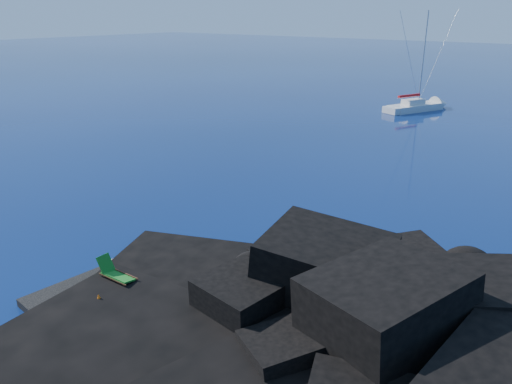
# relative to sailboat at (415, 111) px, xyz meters

# --- Properties ---
(ground) EXTENTS (400.00, 400.00, 0.00)m
(ground) POSITION_rel_sailboat_xyz_m (2.56, -50.42, 0.00)
(ground) COLOR #04143C
(ground) RESTS_ON ground
(headland) EXTENTS (24.00, 24.00, 3.60)m
(headland) POSITION_rel_sailboat_xyz_m (15.56, -47.42, 0.00)
(headland) COLOR black
(headland) RESTS_ON ground
(beach) EXTENTS (9.08, 6.86, 0.70)m
(beach) POSITION_rel_sailboat_xyz_m (7.06, -49.92, 0.00)
(beach) COLOR black
(beach) RESTS_ON ground
(surf_foam) EXTENTS (10.00, 8.00, 0.06)m
(surf_foam) POSITION_rel_sailboat_xyz_m (7.56, -45.42, 0.00)
(surf_foam) COLOR white
(surf_foam) RESTS_ON ground
(sailboat) EXTENTS (6.59, 11.26, 11.78)m
(sailboat) POSITION_rel_sailboat_xyz_m (0.00, 0.00, 0.00)
(sailboat) COLOR silver
(sailboat) RESTS_ON ground
(deck_chair) EXTENTS (1.82, 0.84, 1.24)m
(deck_chair) POSITION_rel_sailboat_xyz_m (4.94, -49.07, 0.97)
(deck_chair) COLOR #186D1D
(deck_chair) RESTS_ON beach
(towel) EXTENTS (1.84, 1.18, 0.04)m
(towel) POSITION_rel_sailboat_xyz_m (7.44, -48.44, 0.37)
(towel) COLOR beige
(towel) RESTS_ON beach
(sunbather) EXTENTS (1.68, 0.80, 0.24)m
(sunbather) POSITION_rel_sailboat_xyz_m (7.44, -48.44, 0.52)
(sunbather) COLOR tan
(sunbather) RESTS_ON towel
(marker_cone) EXTENTS (0.41, 0.41, 0.48)m
(marker_cone) POSITION_rel_sailboat_xyz_m (5.61, -50.58, 0.59)
(marker_cone) COLOR orange
(marker_cone) RESTS_ON beach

